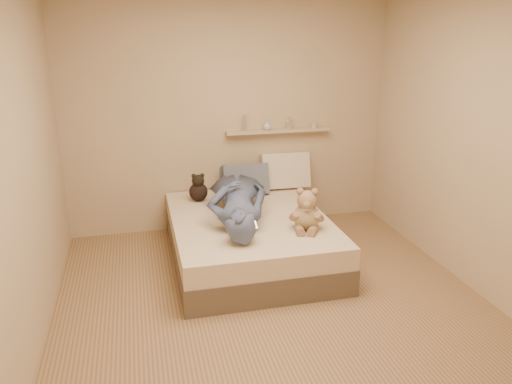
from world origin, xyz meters
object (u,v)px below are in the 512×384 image
object	(u,v)px
teddy_bear	(307,213)
pillow_cream	(285,171)
bed	(249,238)
dark_plush	(198,189)
person	(237,197)
game_console	(247,226)
wall_shelf	(278,131)
pillow_grey	(246,180)

from	to	relation	value
teddy_bear	pillow_cream	world-z (taller)	pillow_cream
bed	pillow_cream	xyz separation A→B (m)	(0.61, 0.83, 0.43)
dark_plush	pillow_cream	distance (m)	1.06
teddy_bear	person	world-z (taller)	teddy_bear
pillow_cream	person	world-z (taller)	pillow_cream
pillow_cream	teddy_bear	bearing A→B (deg)	-98.05
game_console	wall_shelf	distance (m)	1.74
person	wall_shelf	xyz separation A→B (m)	(0.65, 0.83, 0.46)
game_console	wall_shelf	bearing A→B (deg)	64.86
game_console	pillow_grey	size ratio (longest dim) A/B	0.38
game_console	dark_plush	world-z (taller)	dark_plush
teddy_bear	pillow_grey	distance (m)	1.17
pillow_cream	wall_shelf	size ratio (longest dim) A/B	0.46
teddy_bear	pillow_cream	size ratio (longest dim) A/B	0.74
game_console	pillow_cream	distance (m)	1.63
game_console	person	distance (m)	0.68
game_console	bed	bearing A→B (deg)	75.25
bed	pillow_grey	distance (m)	0.80
dark_plush	pillow_cream	xyz separation A→B (m)	(1.03, 0.23, 0.07)
pillow_cream	wall_shelf	bearing A→B (deg)	129.35
teddy_bear	pillow_grey	xyz separation A→B (m)	(-0.32, 1.12, 0.00)
wall_shelf	dark_plush	bearing A→B (deg)	-162.17
dark_plush	pillow_cream	size ratio (longest dim) A/B	0.56
pillow_grey	game_console	bearing A→B (deg)	-102.14
teddy_bear	wall_shelf	xyz separation A→B (m)	(0.11, 1.34, 0.48)
pillow_grey	person	bearing A→B (deg)	-109.87
game_console	pillow_grey	xyz separation A→B (m)	(0.28, 1.29, 0.01)
teddy_bear	wall_shelf	distance (m)	1.43
bed	person	distance (m)	0.44
game_console	teddy_bear	bearing A→B (deg)	15.51
pillow_grey	wall_shelf	size ratio (longest dim) A/B	0.42
bed	person	world-z (taller)	person
pillow_cream	pillow_grey	size ratio (longest dim) A/B	1.10
wall_shelf	person	bearing A→B (deg)	-128.06
pillow_cream	wall_shelf	xyz separation A→B (m)	(-0.06, 0.08, 0.45)
person	pillow_grey	bearing A→B (deg)	-99.79
pillow_cream	game_console	bearing A→B (deg)	-118.39
teddy_bear	dark_plush	bearing A→B (deg)	129.53
teddy_bear	pillow_grey	world-z (taller)	teddy_bear
pillow_grey	person	xyz separation A→B (m)	(-0.22, -0.61, 0.02)
wall_shelf	pillow_cream	bearing A→B (deg)	-50.65
game_console	person	xyz separation A→B (m)	(0.06, 0.68, 0.03)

